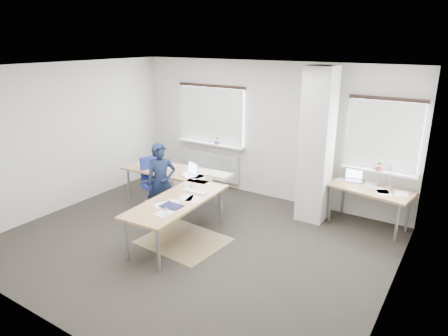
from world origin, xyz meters
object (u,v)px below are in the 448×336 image
Objects in this scene: desk_side at (370,190)px; person at (161,183)px; desk_main at (178,185)px; task_chair at (155,193)px.

person is at bearing -140.98° from desk_side.
desk_side is 3.69m from person.
desk_main is at bearing -140.79° from desk_side.
desk_side is 1.03× the size of person.
desk_main is 0.99m from task_chair.
desk_side reaches higher than task_chair.
task_chair is at bearing -150.45° from desk_side.
person reaches higher than desk_main.
desk_side is (2.96, 1.66, -0.01)m from desk_main.
desk_main is 1.79× the size of person.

